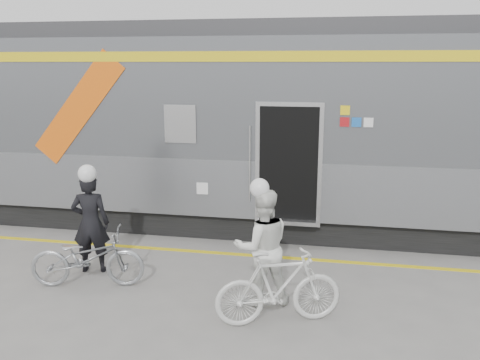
% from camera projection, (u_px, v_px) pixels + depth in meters
% --- Properties ---
extents(ground, '(90.00, 90.00, 0.00)m').
position_uv_depth(ground, '(184.00, 309.00, 7.07)').
color(ground, slate).
rests_on(ground, ground).
extents(train, '(24.00, 3.17, 4.10)m').
position_uv_depth(train, '(193.00, 125.00, 10.81)').
color(train, black).
rests_on(train, ground).
extents(safety_strip, '(24.00, 0.12, 0.01)m').
position_uv_depth(safety_strip, '(220.00, 253.00, 9.13)').
color(safety_strip, yellow).
rests_on(safety_strip, ground).
extents(man, '(0.67, 0.51, 1.64)m').
position_uv_depth(man, '(91.00, 223.00, 8.19)').
color(man, black).
rests_on(man, ground).
extents(bicycle_left, '(1.81, 0.96, 0.90)m').
position_uv_depth(bicycle_left, '(87.00, 258.00, 7.71)').
color(bicycle_left, '#989B9F').
rests_on(bicycle_left, ground).
extents(woman, '(0.98, 0.88, 1.67)m').
position_uv_depth(woman, '(262.00, 247.00, 7.08)').
color(woman, white).
rests_on(woman, ground).
extents(bicycle_right, '(1.74, 1.05, 1.01)m').
position_uv_depth(bicycle_right, '(279.00, 287.00, 6.57)').
color(bicycle_right, silver).
rests_on(bicycle_right, ground).
extents(helmet_man, '(0.28, 0.28, 0.28)m').
position_uv_depth(helmet_man, '(87.00, 165.00, 7.97)').
color(helmet_man, white).
rests_on(helmet_man, man).
extents(helmet_woman, '(0.27, 0.27, 0.27)m').
position_uv_depth(helmet_woman, '(263.00, 180.00, 6.86)').
color(helmet_woman, white).
rests_on(helmet_woman, woman).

